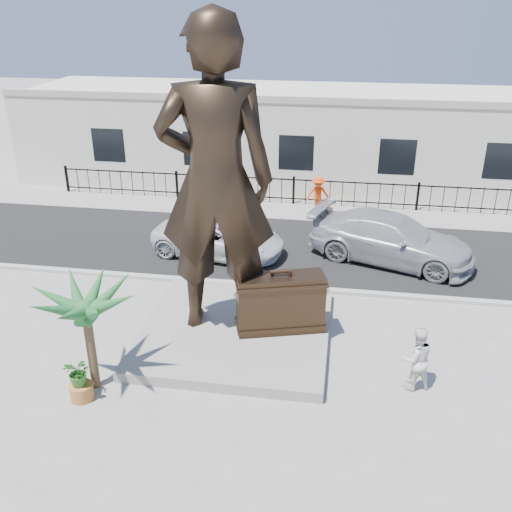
{
  "coord_description": "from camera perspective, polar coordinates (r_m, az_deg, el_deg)",
  "views": [
    {
      "loc": [
        2.24,
        -11.95,
        8.86
      ],
      "look_at": [
        0.0,
        2.0,
        2.3
      ],
      "focal_mm": 40.0,
      "sensor_mm": 36.0,
      "label": 1
    }
  ],
  "objects": [
    {
      "name": "curb",
      "position": [
        18.79,
        1.21,
        -3.02
      ],
      "size": [
        40.0,
        0.25,
        0.12
      ],
      "primitive_type": "cube",
      "color": "#A5A399",
      "rests_on": "ground"
    },
    {
      "name": "planter",
      "position": [
        14.58,
        -17.03,
        -12.84
      ],
      "size": [
        0.56,
        0.56,
        0.4
      ],
      "primitive_type": "cylinder",
      "color": "#AE692E",
      "rests_on": "ground"
    },
    {
      "name": "building",
      "position": [
        29.79,
        4.69,
        11.91
      ],
      "size": [
        28.0,
        7.0,
        4.4
      ],
      "primitive_type": "cube",
      "color": "silver",
      "rests_on": "ground"
    },
    {
      "name": "car_white",
      "position": [
        20.96,
        -3.73,
        1.89
      ],
      "size": [
        5.11,
        2.97,
        1.34
      ],
      "primitive_type": "imported",
      "rotation": [
        0.0,
        0.0,
        1.41
      ],
      "color": "silver",
      "rests_on": "street"
    },
    {
      "name": "statue",
      "position": [
        14.71,
        -4.08,
        7.45
      ],
      "size": [
        3.26,
        2.36,
        8.33
      ],
      "primitive_type": "imported",
      "rotation": [
        0.0,
        0.0,
        3.27
      ],
      "color": "black",
      "rests_on": "plinth"
    },
    {
      "name": "ground",
      "position": [
        15.04,
        -1.23,
        -11.18
      ],
      "size": [
        100.0,
        100.0,
        0.0
      ],
      "primitive_type": "plane",
      "color": "#9E9991",
      "rests_on": "ground"
    },
    {
      "name": "street",
      "position": [
        21.94,
        2.49,
        1.08
      ],
      "size": [
        40.0,
        7.0,
        0.01
      ],
      "primitive_type": "cube",
      "color": "black",
      "rests_on": "ground"
    },
    {
      "name": "car_silver",
      "position": [
        20.91,
        13.39,
        1.69
      ],
      "size": [
        6.28,
        4.11,
        1.69
      ],
      "primitive_type": "imported",
      "rotation": [
        0.0,
        0.0,
        1.25
      ],
      "color": "#A2A3A6",
      "rests_on": "street"
    },
    {
      "name": "far_sidewalk",
      "position": [
        25.63,
        3.56,
        4.66
      ],
      "size": [
        40.0,
        2.5,
        0.02
      ],
      "primitive_type": "cube",
      "color": "#9E9991",
      "rests_on": "ground"
    },
    {
      "name": "plinth",
      "position": [
        16.26,
        -2.04,
        -7.51
      ],
      "size": [
        5.2,
        5.2,
        0.3
      ],
      "primitive_type": "cube",
      "color": "gray",
      "rests_on": "ground"
    },
    {
      "name": "worker",
      "position": [
        25.18,
        6.23,
        6.15
      ],
      "size": [
        1.13,
        0.79,
        1.6
      ],
      "primitive_type": "imported",
      "rotation": [
        0.0,
        0.0,
        0.2
      ],
      "color": "#FF450D",
      "rests_on": "far_sidewalk"
    },
    {
      "name": "fence",
      "position": [
        26.19,
        3.78,
        6.47
      ],
      "size": [
        22.0,
        0.1,
        1.2
      ],
      "primitive_type": "cube",
      "color": "black",
      "rests_on": "ground"
    },
    {
      "name": "shrub",
      "position": [
        14.25,
        -17.31,
        -11.06
      ],
      "size": [
        0.8,
        0.75,
        0.71
      ],
      "primitive_type": "imported",
      "rotation": [
        0.0,
        0.0,
        -0.38
      ],
      "color": "#2F6A22",
      "rests_on": "planter"
    },
    {
      "name": "palm_tree",
      "position": [
        15.0,
        -15.66,
        -12.39
      ],
      "size": [
        1.8,
        1.8,
        3.2
      ],
      "primitive_type": null,
      "color": "#205A28",
      "rests_on": "ground"
    },
    {
      "name": "suitcase",
      "position": [
        15.64,
        2.45,
        -4.71
      ],
      "size": [
        2.48,
        1.39,
        1.67
      ],
      "primitive_type": "cube",
      "rotation": [
        0.0,
        0.0,
        0.29
      ],
      "color": "#2F2014",
      "rests_on": "plinth"
    },
    {
      "name": "tourist",
      "position": [
        14.46,
        15.71,
        -9.86
      ],
      "size": [
        0.98,
        0.87,
        1.68
      ],
      "primitive_type": "imported",
      "rotation": [
        0.0,
        0.0,
        3.48
      ],
      "color": "silver",
      "rests_on": "ground"
    }
  ]
}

